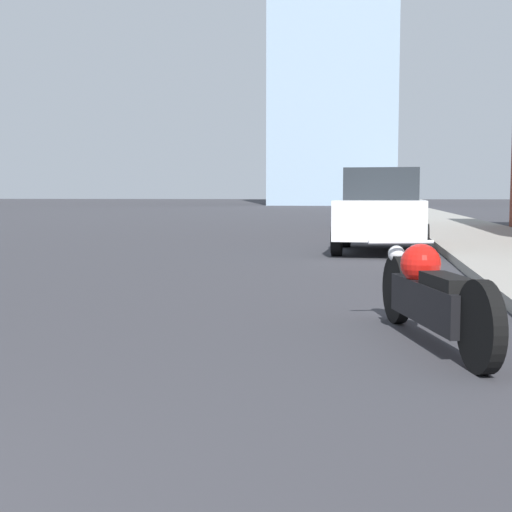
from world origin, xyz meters
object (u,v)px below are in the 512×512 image
at_px(motorcycle, 430,295).
at_px(parked_car_silver, 373,204).
at_px(parked_car_white, 382,211).
at_px(parked_car_blue, 379,201).

relative_size(motorcycle, parked_car_silver, 0.56).
xyz_separation_m(parked_car_white, parked_car_silver, (-0.18, 12.94, -0.01)).
bearing_deg(motorcycle, parked_car_blue, 75.33).
bearing_deg(parked_car_silver, parked_car_white, -87.85).
distance_m(motorcycle, parked_car_silver, 22.44).
height_order(parked_car_white, parked_car_silver, parked_car_white).
xyz_separation_m(motorcycle, parked_car_silver, (-0.45, 22.43, 0.47)).
relative_size(parked_car_white, parked_car_silver, 0.89).
xyz_separation_m(motorcycle, parked_car_white, (-0.27, 9.50, 0.48)).
bearing_deg(parked_car_white, parked_car_blue, 91.77).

